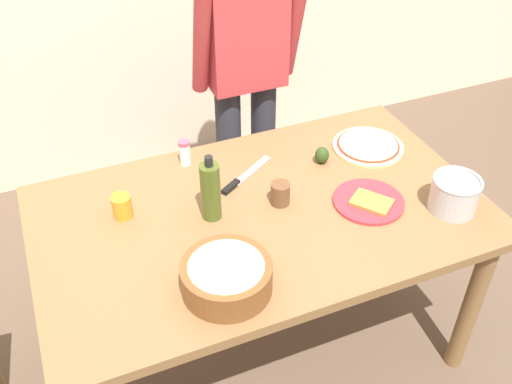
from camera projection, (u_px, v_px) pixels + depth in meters
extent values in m
plane|color=brown|center=(260.00, 343.00, 2.55)|extent=(8.00, 8.00, 0.00)
cube|color=brown|center=(261.00, 215.00, 2.09)|extent=(1.60, 0.96, 0.04)
cylinder|color=brown|center=(472.00, 305.00, 2.26)|extent=(0.07, 0.07, 0.72)
cylinder|color=brown|center=(63.00, 270.00, 2.40)|extent=(0.07, 0.07, 0.72)
cylinder|color=brown|center=(365.00, 188.00, 2.83)|extent=(0.07, 0.07, 0.72)
cylinder|color=#2D2D38|center=(230.00, 163.00, 2.88)|extent=(0.12, 0.12, 0.85)
cylinder|color=#2D2D38|center=(263.00, 155.00, 2.94)|extent=(0.12, 0.12, 0.85)
cube|color=#B7383D|center=(245.00, 25.00, 2.47)|extent=(0.34, 0.20, 0.55)
cylinder|color=#B7383D|center=(202.00, 37.00, 2.37)|extent=(0.07, 0.21, 0.55)
cylinder|color=#B7383D|center=(294.00, 21.00, 2.50)|extent=(0.07, 0.21, 0.55)
cylinder|color=beige|center=(368.00, 147.00, 2.39)|extent=(0.29, 0.29, 0.01)
cylinder|color=#B22D1E|center=(368.00, 145.00, 2.38)|extent=(0.26, 0.26, 0.00)
cylinder|color=beige|center=(368.00, 144.00, 2.38)|extent=(0.24, 0.24, 0.00)
cylinder|color=red|center=(368.00, 201.00, 2.11)|extent=(0.26, 0.26, 0.01)
cube|color=#CC8438|center=(372.00, 202.00, 2.09)|extent=(0.16, 0.17, 0.01)
cylinder|color=brown|center=(227.00, 277.00, 1.76)|extent=(0.28, 0.28, 0.10)
ellipsoid|color=beige|center=(226.00, 268.00, 1.73)|extent=(0.25, 0.25, 0.05)
cylinder|color=#47561E|center=(211.00, 192.00, 1.99)|extent=(0.07, 0.07, 0.22)
cylinder|color=black|center=(209.00, 161.00, 1.91)|extent=(0.03, 0.03, 0.04)
cylinder|color=#B7B7BC|center=(454.00, 195.00, 2.05)|extent=(0.17, 0.17, 0.12)
torus|color=#A5A5AD|center=(458.00, 181.00, 2.01)|extent=(0.17, 0.17, 0.01)
cylinder|color=orange|center=(122.00, 206.00, 2.03)|extent=(0.07, 0.07, 0.08)
cylinder|color=brown|center=(280.00, 194.00, 2.09)|extent=(0.07, 0.07, 0.08)
cylinder|color=white|center=(185.00, 154.00, 2.28)|extent=(0.04, 0.04, 0.09)
cylinder|color=#D84C66|center=(184.00, 143.00, 2.24)|extent=(0.04, 0.04, 0.02)
cube|color=silver|center=(252.00, 170.00, 2.26)|extent=(0.20, 0.14, 0.01)
cube|color=black|center=(231.00, 187.00, 2.17)|extent=(0.09, 0.07, 0.02)
ellipsoid|color=#2D4219|center=(322.00, 155.00, 2.29)|extent=(0.06, 0.06, 0.07)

